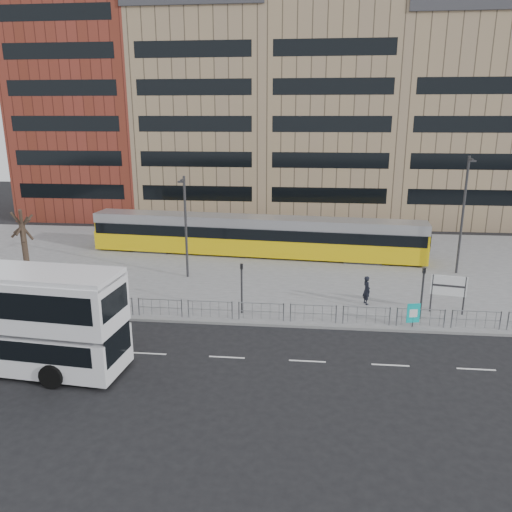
# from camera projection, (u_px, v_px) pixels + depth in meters

# --- Properties ---
(ground) EXTENTS (120.00, 120.00, 0.00)m
(ground) POSITION_uv_depth(u_px,v_px,m) (272.00, 326.00, 28.51)
(ground) COLOR black
(ground) RESTS_ON ground
(plaza) EXTENTS (64.00, 24.00, 0.15)m
(plaza) POSITION_uv_depth(u_px,v_px,m) (283.00, 265.00, 39.98)
(plaza) COLOR slate
(plaza) RESTS_ON ground
(kerb) EXTENTS (64.00, 0.25, 0.17)m
(kerb) POSITION_uv_depth(u_px,v_px,m) (273.00, 325.00, 28.54)
(kerb) COLOR gray
(kerb) RESTS_ON ground
(building_row) EXTENTS (70.40, 18.40, 31.20)m
(building_row) POSITION_uv_depth(u_px,v_px,m) (308.00, 104.00, 57.66)
(building_row) COLOR maroon
(building_row) RESTS_ON ground
(pedestrian_barrier) EXTENTS (32.07, 0.07, 1.10)m
(pedestrian_barrier) POSITION_uv_depth(u_px,v_px,m) (308.00, 309.00, 28.53)
(pedestrian_barrier) COLOR gray
(pedestrian_barrier) RESTS_ON plaza
(road_markings) EXTENTS (62.00, 0.12, 0.01)m
(road_markings) POSITION_uv_depth(u_px,v_px,m) (287.00, 360.00, 24.58)
(road_markings) COLOR white
(road_markings) RESTS_ON ground
(tram) EXTENTS (28.23, 5.10, 3.31)m
(tram) POSITION_uv_depth(u_px,v_px,m) (255.00, 236.00, 42.20)
(tram) COLOR yellow
(tram) RESTS_ON plaza
(station_sign) EXTENTS (2.02, 0.45, 2.34)m
(station_sign) POSITION_uv_depth(u_px,v_px,m) (449.00, 287.00, 29.65)
(station_sign) COLOR #2D2D30
(station_sign) RESTS_ON plaza
(ad_panel) EXTENTS (0.74, 0.21, 1.40)m
(ad_panel) POSITION_uv_depth(u_px,v_px,m) (413.00, 313.00, 27.86)
(ad_panel) COLOR #2D2D30
(ad_panel) RESTS_ON plaza
(pedestrian) EXTENTS (0.63, 0.77, 1.84)m
(pedestrian) POSITION_uv_depth(u_px,v_px,m) (367.00, 290.00, 31.29)
(pedestrian) COLOR black
(pedestrian) RESTS_ON plaza
(traffic_light_west) EXTENTS (0.23, 0.25, 3.10)m
(traffic_light_west) POSITION_uv_depth(u_px,v_px,m) (242.00, 282.00, 29.55)
(traffic_light_west) COLOR #2D2D30
(traffic_light_west) RESTS_ON plaza
(traffic_light_east) EXTENTS (0.22, 0.24, 3.10)m
(traffic_light_east) POSITION_uv_depth(u_px,v_px,m) (423.00, 287.00, 28.75)
(traffic_light_east) COLOR #2D2D30
(traffic_light_east) RESTS_ON plaza
(lamp_post_west) EXTENTS (0.45, 1.04, 7.41)m
(lamp_post_west) POSITION_uv_depth(u_px,v_px,m) (185.00, 223.00, 35.71)
(lamp_post_west) COLOR #2D2D30
(lamp_post_west) RESTS_ON plaza
(lamp_post_east) EXTENTS (0.45, 1.04, 8.73)m
(lamp_post_east) POSITION_uv_depth(u_px,v_px,m) (463.00, 211.00, 36.39)
(lamp_post_east) COLOR #2D2D30
(lamp_post_east) RESTS_ON plaza
(bare_tree) EXTENTS (4.34, 4.34, 6.86)m
(bare_tree) POSITION_uv_depth(u_px,v_px,m) (19.00, 207.00, 37.35)
(bare_tree) COLOR black
(bare_tree) RESTS_ON plaza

